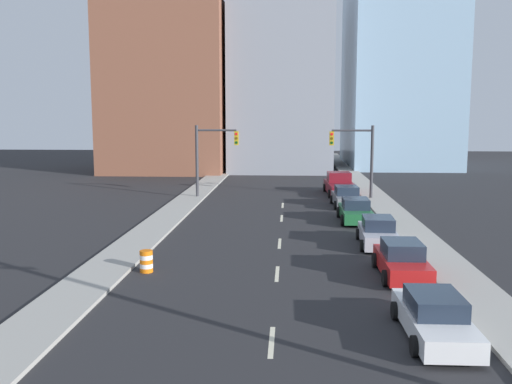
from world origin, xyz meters
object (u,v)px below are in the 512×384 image
object	(u,v)px
sedan_gray	(346,197)
traffic_signal_left	(209,152)
sedan_white	(434,317)
sedan_red	(402,261)
sedan_silver	(378,233)
pickup_truck_maroon	(340,185)
traffic_barrel	(146,261)
sedan_green	(355,211)
traffic_signal_right	(360,152)

from	to	relation	value
sedan_gray	traffic_signal_left	bearing A→B (deg)	159.68
sedan_white	sedan_red	xyz separation A→B (m)	(0.28, 6.56, 0.06)
sedan_silver	sedan_gray	size ratio (longest dim) A/B	1.01
sedan_white	pickup_truck_maroon	bearing A→B (deg)	89.74
traffic_barrel	sedan_green	world-z (taller)	sedan_green
sedan_white	sedan_silver	bearing A→B (deg)	88.78
sedan_silver	traffic_signal_left	bearing A→B (deg)	126.49
traffic_barrel	pickup_truck_maroon	bearing A→B (deg)	67.27
traffic_signal_left	sedan_gray	size ratio (longest dim) A/B	1.30
traffic_signal_right	sedan_silver	xyz separation A→B (m)	(-0.96, -16.38, -3.10)
traffic_signal_left	sedan_white	size ratio (longest dim) A/B	1.25
sedan_red	pickup_truck_maroon	xyz separation A→B (m)	(-0.41, 25.01, 0.07)
sedan_red	sedan_gray	xyz separation A→B (m)	(-0.50, 18.51, -0.00)
sedan_red	sedan_silver	xyz separation A→B (m)	(-0.13, 5.73, -0.01)
traffic_signal_right	sedan_green	xyz separation A→B (m)	(-1.35, -9.72, -3.09)
traffic_signal_left	pickup_truck_maroon	xyz separation A→B (m)	(10.82, 2.89, -3.02)
traffic_signal_right	sedan_red	size ratio (longest dim) A/B	1.31
sedan_green	sedan_gray	world-z (taller)	sedan_gray
traffic_signal_left	sedan_silver	bearing A→B (deg)	-55.87
traffic_signal_left	sedan_green	bearing A→B (deg)	-42.24
sedan_white	sedan_green	xyz separation A→B (m)	(-0.24, 18.95, 0.06)
sedan_green	pickup_truck_maroon	xyz separation A→B (m)	(0.11, 12.61, 0.07)
sedan_silver	sedan_gray	world-z (taller)	sedan_gray
sedan_gray	sedan_red	bearing A→B (deg)	-90.20
traffic_signal_right	sedan_white	world-z (taller)	traffic_signal_right
traffic_barrel	traffic_signal_right	bearing A→B (deg)	62.07
traffic_signal_left	sedan_white	bearing A→B (deg)	-69.10
sedan_white	sedan_silver	world-z (taller)	sedan_silver
traffic_signal_left	traffic_signal_right	world-z (taller)	same
traffic_barrel	sedan_green	distance (m)	16.07
traffic_signal_right	sedan_green	distance (m)	10.29
sedan_green	traffic_signal_right	bearing A→B (deg)	81.90
sedan_white	sedan_green	world-z (taller)	sedan_green
traffic_barrel	sedan_gray	distance (m)	21.14
traffic_signal_right	sedan_green	world-z (taller)	traffic_signal_right
sedan_silver	pickup_truck_maroon	size ratio (longest dim) A/B	0.72
traffic_signal_left	sedan_white	xyz separation A→B (m)	(10.95, -28.67, -3.15)
pickup_truck_maroon	traffic_signal_right	bearing A→B (deg)	-69.34
traffic_signal_left	sedan_silver	size ratio (longest dim) A/B	1.29
sedan_red	sedan_silver	distance (m)	5.73
traffic_signal_left	sedan_green	distance (m)	14.79
sedan_white	sedan_silver	distance (m)	12.29
traffic_signal_right	sedan_gray	xyz separation A→B (m)	(-1.32, -3.61, -3.09)
traffic_barrel	sedan_gray	size ratio (longest dim) A/B	0.21
traffic_signal_right	pickup_truck_maroon	xyz separation A→B (m)	(-1.24, 2.89, -3.02)
sedan_white	sedan_gray	world-z (taller)	sedan_gray
traffic_signal_right	sedan_silver	world-z (taller)	traffic_signal_right
traffic_signal_left	traffic_barrel	bearing A→B (deg)	-89.02
sedan_green	sedan_red	bearing A→B (deg)	-87.76
traffic_signal_right	sedan_white	xyz separation A→B (m)	(-1.11, -28.67, -3.15)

